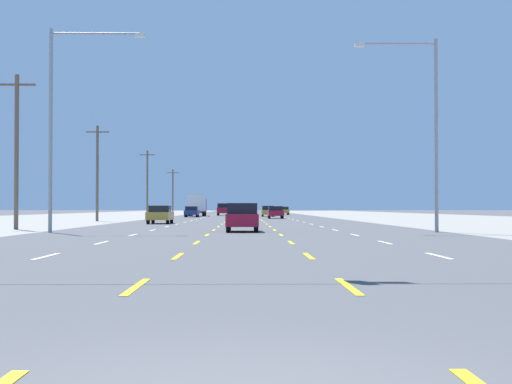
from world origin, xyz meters
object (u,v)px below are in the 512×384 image
streetlight_right_row_0 (428,120)px  box_truck_far_left_farther (197,204)px  streetlight_left_row_0 (61,113)px  suv_inner_left_farthest (223,209)px  sedan_far_right_distant_b (284,211)px  hatchback_center_turn_nearest (242,217)px  sedan_far_left_midfar (192,212)px  hatchback_center_turn_distant_a (245,211)px  sedan_inner_right_mid (276,212)px  sedan_far_left_near (160,214)px  hatchback_inner_right_far (268,211)px

streetlight_right_row_0 → box_truck_far_left_farther: bearing=103.2°
streetlight_left_row_0 → suv_inner_left_farthest: bearing=85.7°
sedan_far_right_distant_b → hatchback_center_turn_nearest: bearing=-94.4°
streetlight_right_row_0 → sedan_far_left_midfar: bearing=105.4°
hatchback_center_turn_nearest → box_truck_far_left_farther: (-7.05, 70.91, 1.05)m
hatchback_center_turn_distant_a → sedan_inner_right_mid: bearing=-83.9°
sedan_far_left_midfar → streetlight_right_row_0: bearing=-74.6°
sedan_far_left_near → sedan_inner_right_mid: 29.51m
sedan_far_left_near → sedan_inner_right_mid: (10.49, 27.58, 0.00)m
hatchback_center_turn_nearest → sedan_far_left_near: bearing=108.8°
hatchback_center_turn_nearest → sedan_far_left_midfar: (-7.10, 60.13, -0.03)m
hatchback_center_turn_distant_a → sedan_far_right_distant_b: (6.95, 8.69, -0.03)m
hatchback_center_turn_distant_a → streetlight_left_row_0: (-9.64, -83.06, 5.47)m
sedan_far_left_near → hatchback_inner_right_far: hatchback_inner_right_far is taller
sedan_far_left_midfar → hatchback_center_turn_distant_a: size_ratio=1.15×
sedan_far_left_near → streetlight_left_row_0: bearing=-97.7°
hatchback_center_turn_nearest → suv_inner_left_farthest: (-3.38, 80.20, 0.24)m
suv_inner_left_farthest → streetlight_left_row_0: streetlight_left_row_0 is taller
streetlight_right_row_0 → hatchback_center_turn_distant_a: bearing=96.7°
streetlight_left_row_0 → streetlight_right_row_0: size_ratio=1.05×
hatchback_center_turn_nearest → box_truck_far_left_farther: 71.26m
hatchback_center_turn_distant_a → sedan_far_right_distant_b: hatchback_center_turn_distant_a is taller
hatchback_center_turn_nearest → suv_inner_left_farthest: suv_inner_left_farthest is taller
hatchback_inner_right_far → hatchback_center_turn_distant_a: (-3.29, 17.37, 0.00)m
hatchback_inner_right_far → sedan_far_left_midfar: bearing=-156.8°
sedan_far_right_distant_b → sedan_far_left_midfar: bearing=-114.9°
sedan_far_left_midfar → hatchback_center_turn_distant_a: hatchback_center_turn_distant_a is taller
suv_inner_left_farthest → sedan_far_right_distant_b: 14.79m
hatchback_center_turn_nearest → sedan_far_left_near: hatchback_center_turn_nearest is taller
sedan_inner_right_mid → sedan_far_left_midfar: bearing=130.3°
sedan_inner_right_mid → suv_inner_left_farthest: suv_inner_left_farthest is taller
hatchback_center_turn_nearest → sedan_far_left_midfar: bearing=96.7°
hatchback_center_turn_distant_a → streetlight_left_row_0: bearing=-96.6°
sedan_inner_right_mid → sedan_far_right_distant_b: same height
hatchback_center_turn_nearest → sedan_far_right_distant_b: (7.05, 90.67, -0.03)m
hatchback_inner_right_far → suv_inner_left_farthest: (-6.78, 15.58, 0.24)m
sedan_inner_right_mid → streetlight_left_row_0: bearing=-105.4°
sedan_far_left_near → sedan_far_right_distant_b: same height
streetlight_left_row_0 → sedan_far_left_near: bearing=82.3°
sedan_far_right_distant_b → streetlight_right_row_0: streetlight_right_row_0 is taller
hatchback_center_turn_nearest → suv_inner_left_farthest: bearing=92.4°
sedan_far_left_midfar → streetlight_right_row_0: size_ratio=0.44×
suv_inner_left_farthest → hatchback_center_turn_distant_a: size_ratio=1.26×
sedan_far_left_near → suv_inner_left_farthest: 60.57m
box_truck_far_left_farther → sedan_far_right_distant_b: 24.31m
sedan_inner_right_mid → streetlight_right_row_0: size_ratio=0.44×
sedan_far_right_distant_b → hatchback_inner_right_far: bearing=-98.0°
hatchback_inner_right_far → hatchback_center_turn_distant_a: same height
sedan_inner_right_mid → sedan_far_left_midfar: 16.82m
hatchback_inner_right_far → streetlight_right_row_0: bearing=-84.4°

